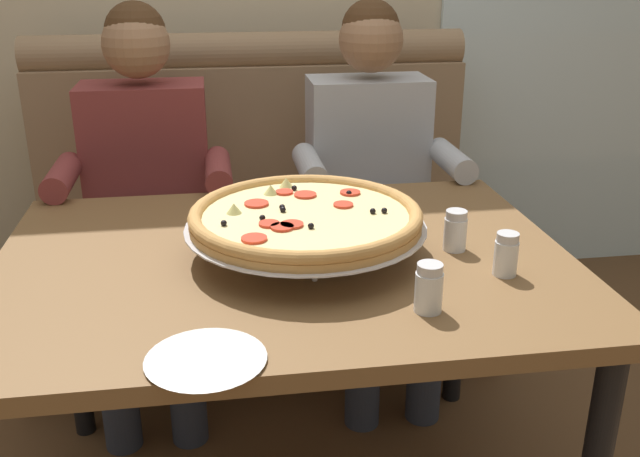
% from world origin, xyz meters
% --- Properties ---
extents(booth_bench, '(1.65, 0.78, 1.13)m').
position_xyz_m(booth_bench, '(0.00, 0.97, 0.40)').
color(booth_bench, '#937556').
rests_on(booth_bench, ground_plane).
extents(dining_table, '(1.34, 1.00, 0.75)m').
position_xyz_m(dining_table, '(0.00, 0.00, 0.67)').
color(dining_table, brown).
rests_on(dining_table, ground_plane).
extents(diner_left, '(0.54, 0.64, 1.27)m').
position_xyz_m(diner_left, '(-0.37, 0.70, 0.71)').
color(diner_left, '#2D3342').
rests_on(diner_left, ground_plane).
extents(diner_right, '(0.54, 0.64, 1.27)m').
position_xyz_m(diner_right, '(0.37, 0.70, 0.71)').
color(diner_right, '#2D3342').
rests_on(diner_right, ground_plane).
extents(pizza, '(0.56, 0.56, 0.13)m').
position_xyz_m(pizza, '(0.05, 0.01, 0.84)').
color(pizza, silver).
rests_on(pizza, dining_table).
extents(shaker_oregano, '(0.05, 0.05, 0.10)m').
position_xyz_m(shaker_oregano, '(0.41, -0.02, 0.79)').
color(shaker_oregano, white).
rests_on(shaker_oregano, dining_table).
extents(shaker_pepper_flakes, '(0.05, 0.05, 0.10)m').
position_xyz_m(shaker_pepper_flakes, '(0.47, -0.17, 0.79)').
color(shaker_pepper_flakes, white).
rests_on(shaker_pepper_flakes, dining_table).
extents(shaker_parmesan, '(0.06, 0.06, 0.10)m').
position_xyz_m(shaker_parmesan, '(0.25, -0.31, 0.79)').
color(shaker_parmesan, white).
rests_on(shaker_parmesan, dining_table).
extents(plate_near_left, '(0.21, 0.21, 0.02)m').
position_xyz_m(plate_near_left, '(-0.18, -0.44, 0.76)').
color(plate_near_left, white).
rests_on(plate_near_left, dining_table).
extents(patio_chair, '(0.43, 0.43, 0.86)m').
position_xyz_m(patio_chair, '(1.22, 2.30, 0.52)').
color(patio_chair, black).
rests_on(patio_chair, ground_plane).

